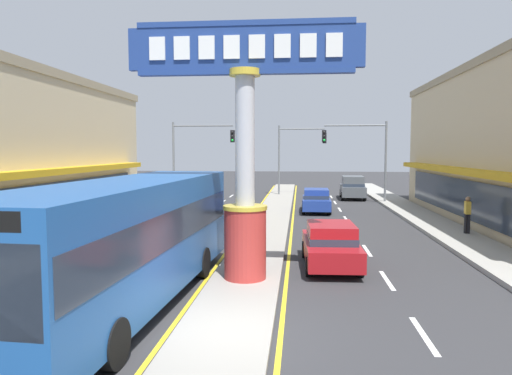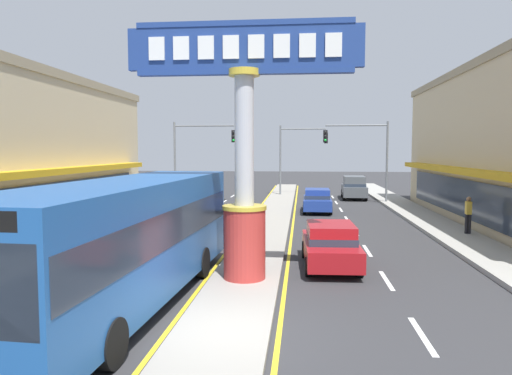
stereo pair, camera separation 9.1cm
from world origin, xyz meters
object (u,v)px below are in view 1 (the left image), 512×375
object	(u,v)px
traffic_light_left_side	(196,147)
traffic_light_right_side	(362,147)
district_sign	(245,154)
suv_near_right_lane	(353,187)
pedestrian_near_kerb	(467,213)
sedan_mid_left_lane	(316,200)
bus_near_left_lane	(130,235)
sedan_far_right_lane	(331,244)
traffic_light_median_far	(296,148)

from	to	relation	value
traffic_light_left_side	traffic_light_right_side	xyz separation A→B (m)	(12.61, 0.58, 0.00)
district_sign	suv_near_right_lane	xyz separation A→B (m)	(6.02, 25.54, -2.94)
traffic_light_left_side	pedestrian_near_kerb	xyz separation A→B (m)	(15.71, -13.14, -3.09)
sedan_mid_left_lane	bus_near_left_lane	bearing A→B (deg)	-105.80
sedan_mid_left_lane	suv_near_right_lane	bearing A→B (deg)	69.29
sedan_far_right_lane	bus_near_left_lane	world-z (taller)	bus_near_left_lane
traffic_light_left_side	district_sign	bearing A→B (deg)	-73.73
sedan_far_right_lane	sedan_mid_left_lane	world-z (taller)	same
suv_near_right_lane	bus_near_left_lane	size ratio (longest dim) A/B	0.41
district_sign	pedestrian_near_kerb	xyz separation A→B (m)	(9.40, 8.47, -2.77)
traffic_light_right_side	district_sign	bearing A→B (deg)	-105.86
bus_near_left_lane	pedestrian_near_kerb	world-z (taller)	bus_near_left_lane
traffic_light_median_far	pedestrian_near_kerb	distance (m)	20.99
sedan_mid_left_lane	traffic_light_left_side	bearing A→B (deg)	152.02
pedestrian_near_kerb	traffic_light_right_side	bearing A→B (deg)	102.73
district_sign	suv_near_right_lane	world-z (taller)	district_sign
traffic_light_median_far	bus_near_left_lane	world-z (taller)	traffic_light_median_far
traffic_light_right_side	sedan_far_right_lane	world-z (taller)	traffic_light_right_side
traffic_light_median_far	bus_near_left_lane	bearing A→B (deg)	-97.63
traffic_light_median_far	sedan_far_right_lane	world-z (taller)	traffic_light_median_far
traffic_light_median_far	traffic_light_left_side	bearing A→B (deg)	-141.77
district_sign	suv_near_right_lane	distance (m)	26.40
sedan_far_right_lane	bus_near_left_lane	bearing A→B (deg)	-139.61
suv_near_right_lane	pedestrian_near_kerb	world-z (taller)	suv_near_right_lane
district_sign	sedan_mid_left_lane	distance (m)	17.32
sedan_mid_left_lane	pedestrian_near_kerb	distance (m)	10.70
traffic_light_left_side	bus_near_left_lane	bearing A→B (deg)	-81.51
traffic_light_median_far	sedan_mid_left_lane	bearing A→B (deg)	-82.52
sedan_mid_left_lane	pedestrian_near_kerb	world-z (taller)	pedestrian_near_kerb
district_sign	sedan_mid_left_lane	size ratio (longest dim) A/B	1.78
bus_near_left_lane	pedestrian_near_kerb	size ratio (longest dim) A/B	6.59
traffic_light_right_side	bus_near_left_lane	size ratio (longest dim) A/B	0.55
suv_near_right_lane	pedestrian_near_kerb	xyz separation A→B (m)	(3.39, -17.07, 0.17)
suv_near_right_lane	sedan_far_right_lane	bearing A→B (deg)	-98.04
district_sign	traffic_light_median_far	size ratio (longest dim) A/B	1.24
traffic_light_median_far	sedan_far_right_lane	distance (m)	25.64
suv_near_right_lane	sedan_mid_left_lane	size ratio (longest dim) A/B	1.08
district_sign	sedan_far_right_lane	world-z (taller)	district_sign
district_sign	bus_near_left_lane	xyz separation A→B (m)	(-2.72, -2.40, -2.06)
district_sign	pedestrian_near_kerb	bearing A→B (deg)	42.00
traffic_light_left_side	suv_near_right_lane	size ratio (longest dim) A/B	1.33
traffic_light_left_side	sedan_far_right_lane	size ratio (longest dim) A/B	1.42
sedan_mid_left_lane	pedestrian_near_kerb	size ratio (longest dim) A/B	2.52
district_sign	traffic_light_median_far	xyz separation A→B (m)	(1.30, 27.60, 0.27)
suv_near_right_lane	sedan_far_right_lane	world-z (taller)	suv_near_right_lane
sedan_far_right_lane	pedestrian_near_kerb	xyz separation A→B (m)	(6.68, 6.24, 0.37)
traffic_light_median_far	suv_near_right_lane	xyz separation A→B (m)	(4.71, -2.06, -3.21)
traffic_light_left_side	traffic_light_right_side	distance (m)	12.62
traffic_light_median_far	suv_near_right_lane	world-z (taller)	traffic_light_median_far
traffic_light_right_side	sedan_mid_left_lane	size ratio (longest dim) A/B	1.44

